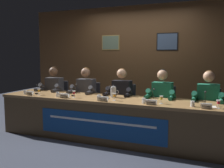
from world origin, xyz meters
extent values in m
plane|color=#383D4C|center=(0.00, 0.00, 0.00)|extent=(12.00, 12.00, 0.00)
cube|color=brown|center=(0.00, 1.55, 1.30)|extent=(5.44, 0.12, 2.60)
cube|color=tan|center=(-0.66, 1.49, 1.78)|extent=(0.44, 0.02, 0.35)
cube|color=slate|center=(-0.66, 1.48, 1.78)|extent=(0.40, 0.01, 0.31)
cube|color=black|center=(0.66, 1.49, 1.78)|extent=(0.46, 0.02, 0.38)
cube|color=slate|center=(0.66, 1.48, 1.78)|extent=(0.42, 0.01, 0.34)
cube|color=olive|center=(0.00, 0.00, 0.72)|extent=(4.24, 0.86, 0.05)
cube|color=brown|center=(0.00, -0.41, 0.35)|extent=(4.18, 0.04, 0.69)
cube|color=brown|center=(-2.07, 0.00, 0.35)|extent=(0.08, 0.78, 0.69)
cube|color=#19478C|center=(-0.05, -0.43, 0.35)|extent=(2.25, 0.01, 0.42)
cube|color=white|center=(-0.05, -0.44, 0.42)|extent=(1.92, 0.00, 0.04)
cylinder|color=black|center=(-1.58, 0.53, 0.01)|extent=(0.44, 0.44, 0.02)
cylinder|color=black|center=(-1.58, 0.53, 0.24)|extent=(0.05, 0.05, 0.42)
cube|color=#232328|center=(-1.58, 0.53, 0.46)|extent=(0.44, 0.44, 0.03)
cube|color=#232328|center=(-1.58, 0.73, 0.70)|extent=(0.40, 0.05, 0.44)
cylinder|color=black|center=(-1.68, 0.18, 0.24)|extent=(0.10, 0.10, 0.48)
cylinder|color=black|center=(-1.48, 0.18, 0.24)|extent=(0.10, 0.10, 0.48)
cylinder|color=black|center=(-1.68, 0.33, 0.53)|extent=(0.13, 0.34, 0.13)
cylinder|color=black|center=(-1.48, 0.33, 0.53)|extent=(0.13, 0.34, 0.13)
cube|color=#38383D|center=(-1.58, 0.50, 0.77)|extent=(0.36, 0.20, 0.48)
sphere|color=brown|center=(-1.58, 0.48, 1.14)|extent=(0.19, 0.19, 0.19)
sphere|color=#331E0F|center=(-1.58, 0.50, 1.16)|extent=(0.17, 0.17, 0.17)
cylinder|color=#38383D|center=(-1.79, 0.40, 0.79)|extent=(0.09, 0.30, 0.25)
cylinder|color=#38383D|center=(-1.37, 0.40, 0.79)|extent=(0.09, 0.30, 0.25)
cylinder|color=#38383D|center=(-1.79, 0.24, 0.77)|extent=(0.07, 0.24, 0.07)
cylinder|color=#38383D|center=(-1.37, 0.24, 0.77)|extent=(0.07, 0.24, 0.07)
cube|color=white|center=(-1.56, -0.33, 0.78)|extent=(0.15, 0.03, 0.08)
cube|color=white|center=(-1.56, -0.30, 0.78)|extent=(0.15, 0.03, 0.08)
cube|color=black|center=(-1.56, -0.34, 0.78)|extent=(0.11, 0.01, 0.01)
cylinder|color=white|center=(-1.40, -0.24, 0.75)|extent=(0.06, 0.06, 0.00)
cylinder|color=white|center=(-1.40, -0.24, 0.78)|extent=(0.01, 0.01, 0.05)
cone|color=white|center=(-1.40, -0.24, 0.84)|extent=(0.06, 0.06, 0.06)
cylinder|color=orange|center=(-1.40, -0.24, 0.83)|extent=(0.04, 0.04, 0.04)
cylinder|color=silver|center=(-1.72, -0.26, 0.79)|extent=(0.06, 0.06, 0.08)
cylinder|color=silver|center=(-1.72, -0.26, 0.77)|extent=(0.05, 0.05, 0.05)
cylinder|color=black|center=(-1.53, -0.15, 0.75)|extent=(0.06, 0.06, 0.02)
cylinder|color=black|center=(-1.53, -0.09, 0.85)|extent=(0.01, 0.13, 0.18)
sphere|color=#2D2D2D|center=(-1.53, -0.02, 0.94)|extent=(0.03, 0.03, 0.03)
cylinder|color=black|center=(-0.79, 0.53, 0.01)|extent=(0.44, 0.44, 0.02)
cylinder|color=black|center=(-0.79, 0.53, 0.24)|extent=(0.05, 0.05, 0.42)
cube|color=#232328|center=(-0.79, 0.53, 0.46)|extent=(0.44, 0.44, 0.03)
cube|color=#232328|center=(-0.79, 0.73, 0.70)|extent=(0.40, 0.05, 0.44)
cylinder|color=black|center=(-0.89, 0.18, 0.24)|extent=(0.10, 0.10, 0.48)
cylinder|color=black|center=(-0.69, 0.18, 0.24)|extent=(0.10, 0.10, 0.48)
cylinder|color=black|center=(-0.89, 0.33, 0.53)|extent=(0.13, 0.34, 0.13)
cylinder|color=black|center=(-0.69, 0.33, 0.53)|extent=(0.13, 0.34, 0.13)
cube|color=#38383D|center=(-0.79, 0.50, 0.77)|extent=(0.36, 0.20, 0.48)
sphere|color=#8E664C|center=(-0.79, 0.48, 1.14)|extent=(0.19, 0.19, 0.19)
sphere|color=#593819|center=(-0.79, 0.50, 1.16)|extent=(0.17, 0.17, 0.17)
cylinder|color=#38383D|center=(-1.00, 0.40, 0.79)|extent=(0.09, 0.30, 0.25)
cylinder|color=#38383D|center=(-0.58, 0.40, 0.79)|extent=(0.09, 0.30, 0.25)
cylinder|color=#38383D|center=(-1.00, 0.24, 0.77)|extent=(0.07, 0.24, 0.07)
cylinder|color=#38383D|center=(-0.58, 0.24, 0.77)|extent=(0.07, 0.24, 0.07)
cube|color=white|center=(-0.78, -0.34, 0.78)|extent=(0.19, 0.03, 0.08)
cube|color=white|center=(-0.78, -0.31, 0.78)|extent=(0.19, 0.03, 0.08)
cube|color=black|center=(-0.78, -0.35, 0.78)|extent=(0.14, 0.01, 0.01)
cylinder|color=white|center=(-0.65, -0.22, 0.75)|extent=(0.06, 0.06, 0.00)
cylinder|color=white|center=(-0.65, -0.22, 0.78)|extent=(0.01, 0.01, 0.05)
cone|color=white|center=(-0.65, -0.22, 0.84)|extent=(0.06, 0.06, 0.06)
cylinder|color=#B21E2D|center=(-0.65, -0.22, 0.83)|extent=(0.04, 0.04, 0.04)
cylinder|color=silver|center=(-0.97, -0.25, 0.79)|extent=(0.06, 0.06, 0.08)
cylinder|color=silver|center=(-0.97, -0.25, 0.77)|extent=(0.05, 0.05, 0.05)
cylinder|color=black|center=(-0.75, -0.08, 0.75)|extent=(0.06, 0.06, 0.02)
cylinder|color=black|center=(-0.75, -0.02, 0.85)|extent=(0.01, 0.13, 0.18)
sphere|color=#2D2D2D|center=(-0.75, 0.05, 0.94)|extent=(0.03, 0.03, 0.03)
cylinder|color=black|center=(0.00, 0.53, 0.01)|extent=(0.44, 0.44, 0.02)
cylinder|color=black|center=(0.00, 0.53, 0.24)|extent=(0.05, 0.05, 0.42)
cube|color=#232328|center=(0.00, 0.53, 0.46)|extent=(0.44, 0.44, 0.03)
cube|color=#232328|center=(0.00, 0.73, 0.70)|extent=(0.40, 0.05, 0.44)
cylinder|color=black|center=(-0.10, 0.18, 0.24)|extent=(0.10, 0.10, 0.48)
cylinder|color=black|center=(0.10, 0.18, 0.24)|extent=(0.10, 0.10, 0.48)
cylinder|color=black|center=(-0.10, 0.33, 0.53)|extent=(0.13, 0.34, 0.13)
cylinder|color=black|center=(0.10, 0.33, 0.53)|extent=(0.13, 0.34, 0.13)
cube|color=black|center=(0.00, 0.50, 0.77)|extent=(0.36, 0.20, 0.48)
sphere|color=tan|center=(0.00, 0.48, 1.14)|extent=(0.19, 0.19, 0.19)
sphere|color=#593819|center=(0.00, 0.50, 1.16)|extent=(0.17, 0.17, 0.17)
cylinder|color=black|center=(-0.21, 0.40, 0.79)|extent=(0.09, 0.30, 0.25)
cylinder|color=black|center=(0.21, 0.40, 0.79)|extent=(0.09, 0.30, 0.25)
cylinder|color=black|center=(-0.21, 0.24, 0.77)|extent=(0.07, 0.24, 0.07)
cylinder|color=black|center=(0.21, 0.24, 0.77)|extent=(0.07, 0.24, 0.07)
cube|color=white|center=(-0.02, -0.36, 0.78)|extent=(0.19, 0.03, 0.08)
cube|color=white|center=(-0.02, -0.33, 0.78)|extent=(0.19, 0.03, 0.08)
cube|color=black|center=(-0.02, -0.36, 0.78)|extent=(0.13, 0.01, 0.01)
cylinder|color=white|center=(0.13, -0.21, 0.75)|extent=(0.06, 0.06, 0.00)
cylinder|color=white|center=(0.13, -0.21, 0.78)|extent=(0.01, 0.01, 0.05)
cone|color=white|center=(0.13, -0.21, 0.84)|extent=(0.06, 0.06, 0.06)
cylinder|color=orange|center=(0.13, -0.21, 0.83)|extent=(0.04, 0.04, 0.04)
cylinder|color=silver|center=(-0.13, -0.26, 0.79)|extent=(0.06, 0.06, 0.08)
cylinder|color=silver|center=(-0.13, -0.26, 0.77)|extent=(0.05, 0.05, 0.05)
cylinder|color=black|center=(-0.04, -0.10, 0.75)|extent=(0.06, 0.06, 0.02)
cylinder|color=black|center=(-0.04, -0.04, 0.85)|extent=(0.01, 0.13, 0.18)
sphere|color=#2D2D2D|center=(-0.04, 0.02, 0.94)|extent=(0.03, 0.03, 0.03)
cylinder|color=black|center=(0.79, 0.53, 0.01)|extent=(0.44, 0.44, 0.02)
cylinder|color=black|center=(0.79, 0.53, 0.24)|extent=(0.05, 0.05, 0.42)
cube|color=#232328|center=(0.79, 0.53, 0.46)|extent=(0.44, 0.44, 0.03)
cube|color=#232328|center=(0.79, 0.73, 0.70)|extent=(0.40, 0.05, 0.44)
cylinder|color=black|center=(0.69, 0.18, 0.24)|extent=(0.10, 0.10, 0.48)
cylinder|color=black|center=(0.89, 0.18, 0.24)|extent=(0.10, 0.10, 0.48)
cylinder|color=black|center=(0.69, 0.33, 0.53)|extent=(0.13, 0.34, 0.13)
cylinder|color=black|center=(0.89, 0.33, 0.53)|extent=(0.13, 0.34, 0.13)
cube|color=#196047|center=(0.79, 0.50, 0.77)|extent=(0.36, 0.20, 0.48)
sphere|color=tan|center=(0.79, 0.48, 1.14)|extent=(0.19, 0.19, 0.19)
sphere|color=black|center=(0.79, 0.50, 1.16)|extent=(0.17, 0.17, 0.17)
cylinder|color=#196047|center=(0.58, 0.40, 0.79)|extent=(0.09, 0.30, 0.25)
cylinder|color=#196047|center=(1.00, 0.40, 0.79)|extent=(0.09, 0.30, 0.25)
cylinder|color=#196047|center=(0.58, 0.24, 0.77)|extent=(0.07, 0.24, 0.07)
cylinder|color=#196047|center=(1.00, 0.24, 0.77)|extent=(0.07, 0.24, 0.07)
cube|color=white|center=(0.79, -0.35, 0.78)|extent=(0.18, 0.03, 0.08)
cube|color=white|center=(0.79, -0.32, 0.78)|extent=(0.18, 0.03, 0.08)
cube|color=black|center=(0.79, -0.36, 0.78)|extent=(0.13, 0.01, 0.01)
cylinder|color=white|center=(0.91, -0.18, 0.75)|extent=(0.06, 0.06, 0.00)
cylinder|color=white|center=(0.91, -0.18, 0.78)|extent=(0.01, 0.01, 0.05)
cone|color=white|center=(0.91, -0.18, 0.84)|extent=(0.06, 0.06, 0.06)
cylinder|color=yellow|center=(0.91, -0.18, 0.83)|extent=(0.04, 0.04, 0.04)
cylinder|color=silver|center=(0.66, -0.27, 0.79)|extent=(0.06, 0.06, 0.08)
cylinder|color=silver|center=(0.66, -0.27, 0.77)|extent=(0.05, 0.05, 0.05)
cylinder|color=black|center=(0.75, -0.13, 0.75)|extent=(0.06, 0.06, 0.02)
cylinder|color=black|center=(0.75, -0.07, 0.85)|extent=(0.01, 0.13, 0.18)
sphere|color=#2D2D2D|center=(0.75, 0.00, 0.94)|extent=(0.03, 0.03, 0.03)
cylinder|color=black|center=(1.58, 0.53, 0.01)|extent=(0.44, 0.44, 0.02)
cylinder|color=black|center=(1.58, 0.53, 0.24)|extent=(0.05, 0.05, 0.42)
cube|color=#232328|center=(1.58, 0.53, 0.46)|extent=(0.44, 0.44, 0.03)
cube|color=#232328|center=(1.58, 0.73, 0.70)|extent=(0.40, 0.05, 0.44)
cylinder|color=black|center=(1.48, 0.18, 0.24)|extent=(0.10, 0.10, 0.48)
cylinder|color=black|center=(1.68, 0.18, 0.24)|extent=(0.10, 0.10, 0.48)
cylinder|color=black|center=(1.48, 0.33, 0.53)|extent=(0.13, 0.34, 0.13)
cylinder|color=black|center=(1.68, 0.33, 0.53)|extent=(0.13, 0.34, 0.13)
cube|color=#196047|center=(1.58, 0.50, 0.77)|extent=(0.36, 0.20, 0.48)
sphere|color=tan|center=(1.58, 0.48, 1.14)|extent=(0.19, 0.19, 0.19)
sphere|color=#593819|center=(1.58, 0.50, 1.16)|extent=(0.17, 0.17, 0.17)
cylinder|color=#196047|center=(1.37, 0.40, 0.79)|extent=(0.09, 0.30, 0.25)
cylinder|color=#196047|center=(1.79, 0.40, 0.79)|extent=(0.09, 0.30, 0.25)
cylinder|color=#196047|center=(1.37, 0.24, 0.77)|extent=(0.07, 0.24, 0.07)
cylinder|color=#196047|center=(1.79, 0.24, 0.77)|extent=(0.07, 0.24, 0.07)
cube|color=white|center=(1.59, -0.33, 0.78)|extent=(0.16, 0.03, 0.08)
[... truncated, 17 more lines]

